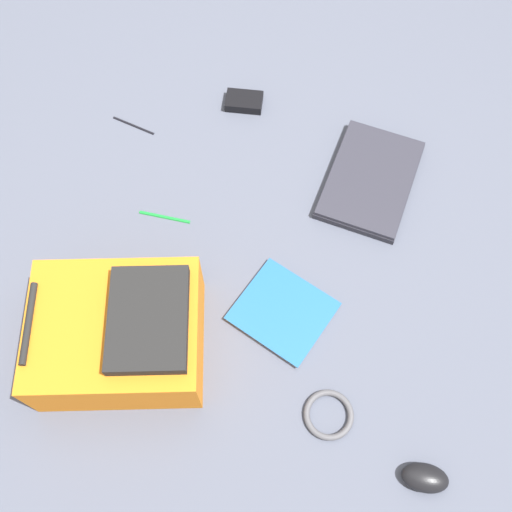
# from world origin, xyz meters

# --- Properties ---
(ground_plane) EXTENTS (3.70, 3.70, 0.00)m
(ground_plane) POSITION_xyz_m (0.00, 0.00, 0.00)
(ground_plane) COLOR #4C5160
(backpack) EXTENTS (0.42, 0.47, 0.21)m
(backpack) POSITION_xyz_m (-0.29, 0.29, 0.09)
(backpack) COLOR orange
(backpack) RESTS_ON ground_plane
(laptop) EXTENTS (0.37, 0.27, 0.03)m
(laptop) POSITION_xyz_m (0.34, -0.21, 0.02)
(laptop) COLOR #24242C
(laptop) RESTS_ON ground_plane
(book_comic) EXTENTS (0.27, 0.28, 0.02)m
(book_comic) POSITION_xyz_m (-0.11, -0.07, 0.01)
(book_comic) COLOR silver
(book_comic) RESTS_ON ground_plane
(computer_mouse) EXTENTS (0.07, 0.11, 0.04)m
(computer_mouse) POSITION_xyz_m (-0.41, -0.47, 0.02)
(computer_mouse) COLOR black
(computer_mouse) RESTS_ON ground_plane
(cable_coil) EXTENTS (0.12, 0.12, 0.02)m
(cable_coil) POSITION_xyz_m (-0.33, -0.23, 0.01)
(cable_coil) COLOR #4C4C51
(cable_coil) RESTS_ON ground_plane
(power_brick) EXTENTS (0.09, 0.12, 0.03)m
(power_brick) POSITION_xyz_m (0.52, 0.21, 0.01)
(power_brick) COLOR black
(power_brick) RESTS_ON ground_plane
(pen_black) EXTENTS (0.02, 0.15, 0.01)m
(pen_black) POSITION_xyz_m (0.08, 0.32, 0.00)
(pen_black) COLOR #198C33
(pen_black) RESTS_ON ground_plane
(pen_blue) EXTENTS (0.03, 0.14, 0.01)m
(pen_blue) POSITION_xyz_m (0.36, 0.51, 0.00)
(pen_blue) COLOR black
(pen_blue) RESTS_ON ground_plane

